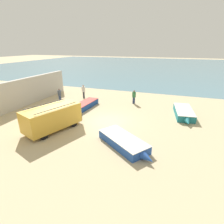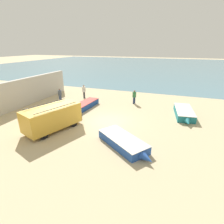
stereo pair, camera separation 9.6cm
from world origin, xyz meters
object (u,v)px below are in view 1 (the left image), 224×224
fishing_rowboat_1 (184,113)px  fishing_rowboat_0 (84,106)px  parked_van (53,117)px  fisherman_2 (134,96)px  fisherman_1 (59,94)px  fishing_rowboat_2 (124,142)px  fisherman_0 (83,90)px

fishing_rowboat_1 → fishing_rowboat_0: bearing=-89.5°
parked_van → fishing_rowboat_1: size_ratio=1.01×
parked_van → fisherman_2: size_ratio=3.05×
fishing_rowboat_0 → fisherman_1: 4.51m
fishing_rowboat_2 → fisherman_1: fisherman_1 is taller
fishing_rowboat_0 → fisherman_2: size_ratio=3.15×
fishing_rowboat_0 → fishing_rowboat_1: bearing=100.9°
fishing_rowboat_0 → fisherman_1: size_ratio=3.26×
fishing_rowboat_1 → fisherman_1: 14.93m
fishing_rowboat_0 → fisherman_0: size_ratio=2.96×
fisherman_2 → fishing_rowboat_2: bearing=147.2°
parked_van → fishing_rowboat_1: bearing=-37.2°
parked_van → fisherman_2: bearing=-8.2°
fisherman_0 → fisherman_1: (-2.19, -2.34, -0.10)m
fishing_rowboat_1 → fishing_rowboat_2: 8.61m
fishing_rowboat_2 → fisherman_2: bearing=135.0°
fishing_rowboat_0 → fisherman_2: (4.98, 3.67, 0.69)m
parked_van → fishing_rowboat_0: parked_van is taller
parked_van → fishing_rowboat_0: (-0.15, 5.64, -0.80)m
fisherman_0 → fisherman_1: 3.21m
fishing_rowboat_2 → fisherman_2: (-1.58, 9.88, 0.69)m
fishing_rowboat_0 → fisherman_0: (-2.02, 3.80, 0.75)m
fisherman_1 → fisherman_2: 9.46m
fishing_rowboat_2 → fisherman_2: 10.03m
parked_van → fishing_rowboat_0: 5.70m
parked_van → fisherman_0: (-2.17, 9.44, -0.05)m
fishing_rowboat_2 → fisherman_0: 13.21m
fisherman_0 → fisherman_1: bearing=49.4°
fishing_rowboat_1 → fisherman_0: fisherman_0 is taller
fisherman_1 → fisherman_2: fisherman_2 is taller
fisherman_0 → fisherman_2: bearing=-178.6°
fishing_rowboat_0 → fishing_rowboat_2: size_ratio=1.15×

